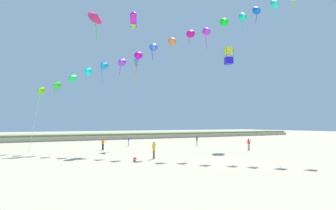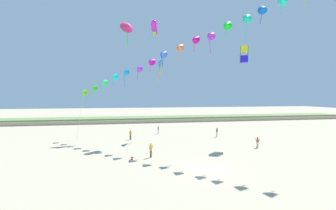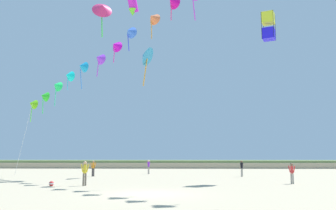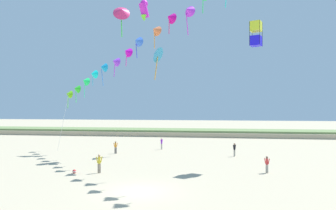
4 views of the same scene
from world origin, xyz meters
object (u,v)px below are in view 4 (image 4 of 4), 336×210
(person_far_left, at_px, (162,143))
(large_kite_low_lead, at_px, (144,10))
(beach_ball, at_px, (74,171))
(person_near_left, at_px, (116,146))
(large_kite_high_solo, at_px, (256,34))
(person_near_right, at_px, (99,162))
(person_mid_center, at_px, (267,163))
(large_kite_mid_trail, at_px, (156,54))
(person_far_right, at_px, (234,149))
(large_kite_outer_drift, at_px, (122,11))

(person_far_left, distance_m, large_kite_low_lead, 18.64)
(large_kite_low_lead, distance_m, beach_ball, 22.15)
(person_near_left, bearing_deg, large_kite_high_solo, -19.73)
(large_kite_high_solo, bearing_deg, person_near_right, -160.34)
(person_near_left, relative_size, large_kite_low_lead, 0.59)
(person_near_right, bearing_deg, person_near_left, 100.73)
(large_kite_low_lead, bearing_deg, person_mid_center, -32.34)
(person_near_right, distance_m, person_mid_center, 15.69)
(person_mid_center, height_order, large_kite_mid_trail, large_kite_mid_trail)
(beach_ball, bearing_deg, person_far_left, 71.88)
(person_near_left, height_order, large_kite_high_solo, large_kite_high_solo)
(person_mid_center, bearing_deg, large_kite_high_solo, 99.23)
(person_far_right, relative_size, beach_ball, 4.60)
(person_near_right, distance_m, large_kite_mid_trail, 18.00)
(person_near_right, xyz_separation_m, large_kite_high_solo, (15.02, 5.37, 12.82))
(large_kite_low_lead, distance_m, large_kite_mid_trail, 5.92)
(person_mid_center, bearing_deg, large_kite_low_lead, 147.66)
(person_near_right, xyz_separation_m, person_mid_center, (15.53, 2.21, -0.11))
(person_far_right, relative_size, large_kite_low_lead, 0.60)
(person_mid_center, distance_m, large_kite_outer_drift, 29.53)
(beach_ball, bearing_deg, large_kite_mid_trail, 68.20)
(person_far_left, xyz_separation_m, beach_ball, (-5.47, -16.72, -0.78))
(large_kite_high_solo, relative_size, beach_ball, 7.03)
(person_mid_center, distance_m, large_kite_high_solo, 13.31)
(person_mid_center, distance_m, large_kite_low_lead, 24.13)
(large_kite_low_lead, bearing_deg, person_far_left, 75.21)
(person_far_left, bearing_deg, large_kite_outer_drift, -171.47)
(person_near_right, height_order, large_kite_outer_drift, large_kite_outer_drift)
(large_kite_mid_trail, relative_size, large_kite_outer_drift, 0.90)
(person_mid_center, xyz_separation_m, person_far_right, (-2.27, 9.15, 0.05))
(person_near_left, xyz_separation_m, person_near_right, (2.19, -11.54, 0.07))
(large_kite_high_solo, bearing_deg, large_kite_mid_trail, 148.12)
(person_near_left, distance_m, large_kite_low_lead, 18.26)
(person_near_right, relative_size, person_far_right, 1.06)
(person_far_right, height_order, large_kite_low_lead, large_kite_low_lead)
(person_near_left, bearing_deg, large_kite_outer_drift, 95.57)
(beach_ball, bearing_deg, person_near_left, 89.73)
(large_kite_outer_drift, bearing_deg, beach_ball, -88.85)
(person_far_left, distance_m, beach_ball, 17.61)
(person_far_right, height_order, large_kite_outer_drift, large_kite_outer_drift)
(large_kite_high_solo, height_order, beach_ball, large_kite_high_solo)
(person_near_left, distance_m, person_mid_center, 20.03)
(large_kite_outer_drift, bearing_deg, person_near_left, -84.43)
(person_far_left, height_order, large_kite_low_lead, large_kite_low_lead)
(person_near_left, relative_size, large_kite_mid_trail, 0.36)
(large_kite_outer_drift, bearing_deg, person_far_left, 8.53)
(large_kite_low_lead, height_order, beach_ball, large_kite_low_lead)
(person_far_right, bearing_deg, beach_ball, -142.68)
(large_kite_outer_drift, bearing_deg, person_near_right, -80.55)
(large_kite_high_solo, relative_size, large_kite_outer_drift, 0.50)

